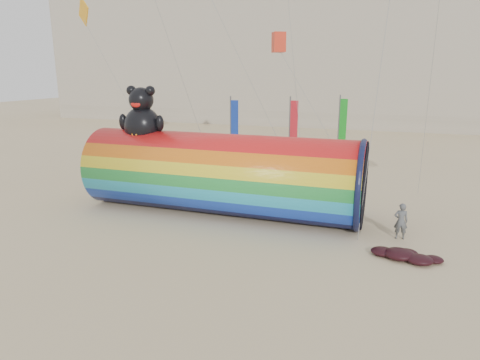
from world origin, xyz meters
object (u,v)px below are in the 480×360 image
(windsock_assembly, at_px, (221,172))
(hotel_building, at_px, (260,47))
(fabric_bundle, at_px, (405,255))
(kite_handler, at_px, (401,221))

(windsock_assembly, bearing_deg, hotel_building, 104.22)
(fabric_bundle, bearing_deg, windsock_assembly, 161.23)
(hotel_building, xyz_separation_m, kite_handler, (19.17, -42.88, -9.52))
(hotel_building, height_order, fabric_bundle, hotel_building)
(hotel_building, height_order, windsock_assembly, hotel_building)
(hotel_building, xyz_separation_m, windsock_assembly, (10.67, -42.10, -8.21))
(windsock_assembly, height_order, kite_handler, windsock_assembly)
(windsock_assembly, height_order, fabric_bundle, windsock_assembly)
(windsock_assembly, bearing_deg, kite_handler, -5.28)
(windsock_assembly, distance_m, fabric_bundle, 9.35)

